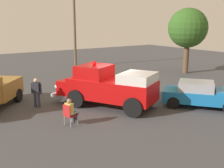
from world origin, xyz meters
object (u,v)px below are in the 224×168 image
object	(u,v)px
vintage_fire_truck	(108,86)
lawn_chair_near_truck	(69,113)
classic_hot_rod	(202,94)
oak_tree_left	(188,28)
utility_pole	(75,28)
spectator_seated	(71,111)
spectator_standing	(36,91)

from	to	relation	value
vintage_fire_truck	lawn_chair_near_truck	bearing A→B (deg)	-156.17
classic_hot_rod	oak_tree_left	xyz separation A→B (m)	(7.51, 7.61, 3.40)
vintage_fire_truck	lawn_chair_near_truck	xyz separation A→B (m)	(-3.18, -1.40, -0.61)
lawn_chair_near_truck	utility_pole	distance (m)	17.72
spectator_seated	utility_pole	size ratio (longest dim) A/B	0.17
spectator_standing	utility_pole	world-z (taller)	utility_pole
classic_hot_rod	oak_tree_left	bearing A→B (deg)	45.39
classic_hot_rod	lawn_chair_near_truck	bearing A→B (deg)	167.24
oak_tree_left	utility_pole	distance (m)	11.53
vintage_fire_truck	oak_tree_left	size ratio (longest dim) A/B	1.05
spectator_seated	classic_hot_rod	bearing A→B (deg)	-13.24
spectator_standing	utility_pole	bearing A→B (deg)	53.90
spectator_seated	oak_tree_left	size ratio (longest dim) A/B	0.22
lawn_chair_near_truck	utility_pole	world-z (taller)	utility_pole
vintage_fire_truck	utility_pole	bearing A→B (deg)	69.81
classic_hot_rod	spectator_standing	bearing A→B (deg)	145.69
vintage_fire_truck	classic_hot_rod	xyz separation A→B (m)	(4.32, -3.10, -0.45)
oak_tree_left	spectator_standing	bearing A→B (deg)	-171.33
classic_hot_rod	utility_pole	xyz separation A→B (m)	(0.78, 16.98, 3.31)
utility_pole	spectator_seated	bearing A→B (deg)	-118.15
oak_tree_left	classic_hot_rod	bearing A→B (deg)	-134.61
utility_pole	spectator_standing	bearing A→B (deg)	-126.10
lawn_chair_near_truck	oak_tree_left	distance (m)	16.52
lawn_chair_near_truck	spectator_standing	xyz separation A→B (m)	(-0.24, 3.59, 0.37)
spectator_standing	utility_pole	distance (m)	14.80
spectator_seated	utility_pole	bearing A→B (deg)	61.85
spectator_standing	lawn_chair_near_truck	bearing A→B (deg)	-86.12
spectator_seated	oak_tree_left	xyz separation A→B (m)	(14.89, 5.88, 3.45)
vintage_fire_truck	spectator_seated	size ratio (longest dim) A/B	4.87
vintage_fire_truck	classic_hot_rod	world-z (taller)	vintage_fire_truck
classic_hot_rod	oak_tree_left	distance (m)	11.22
classic_hot_rod	spectator_seated	size ratio (longest dim) A/B	3.55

